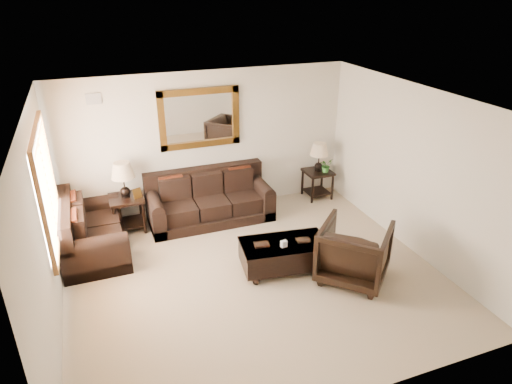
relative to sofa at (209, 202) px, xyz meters
name	(u,v)px	position (x,y,z in m)	size (l,w,h in m)	color
room	(254,196)	(0.13, -2.05, 1.01)	(5.51, 5.01, 2.71)	tan
window	(47,187)	(-2.57, -1.15, 1.21)	(0.07, 1.96, 1.66)	white
mirror	(200,118)	(0.00, 0.41, 1.51)	(1.50, 0.06, 1.10)	#4B350F
air_vent	(94,99)	(-1.77, 0.43, 2.01)	(0.25, 0.02, 0.18)	#999999
sofa	(209,202)	(0.00, 0.00, 0.00)	(2.27, 0.98, 0.93)	black
loveseat	(90,234)	(-2.16, -0.50, 0.01)	(1.01, 1.70, 0.96)	black
end_table_left	(125,187)	(-1.48, 0.11, 0.51)	(0.59, 0.59, 1.30)	black
end_table_right	(319,162)	(2.35, 0.14, 0.43)	(0.54, 0.54, 1.18)	black
coffee_table	(284,252)	(0.64, -2.02, -0.05)	(1.42, 0.89, 0.57)	black
armchair	(354,250)	(1.51, -2.62, 0.16)	(0.96, 0.90, 0.99)	black
potted_plant	(326,167)	(2.47, 0.04, 0.36)	(0.25, 0.28, 0.22)	#296121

